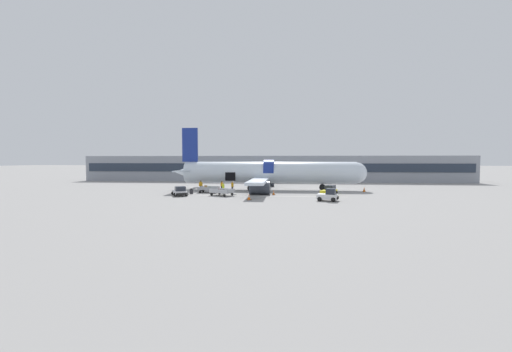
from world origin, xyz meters
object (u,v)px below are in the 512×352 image
Objects in this scene: ground_crew_supervisor at (223,188)px; baggage_cart_loading at (209,190)px; suitcase_on_tarmac_upright at (191,192)px; airplane at (267,173)px; baggage_tug_mid at (329,191)px; ground_crew_loader_b at (201,185)px; baggage_cart_queued at (223,192)px; baggage_tug_lead at (328,196)px; ground_crew_loader_a at (232,186)px; ground_crew_driver at (222,186)px; baggage_tug_rear at (180,192)px.

baggage_cart_loading is at bearing 160.13° from ground_crew_supervisor.
suitcase_on_tarmac_upright is at bearing -138.52° from baggage_cart_loading.
airplane is 9.27× the size of baggage_tug_mid.
airplane is 18.77× the size of ground_crew_loader_b.
baggage_cart_loading is at bearing 175.44° from baggage_tug_mid.
baggage_tug_mid is 0.84× the size of baggage_cart_queued.
ground_crew_loader_a is at bearing 143.53° from baggage_tug_lead.
baggage_cart_queued is at bearing -51.91° from ground_crew_loader_b.
baggage_tug_lead is at bearing -33.81° from ground_crew_driver.
baggage_tug_lead is at bearing -28.96° from ground_crew_loader_b.
baggage_tug_rear is 5.48m from baggage_cart_loading.
baggage_cart_loading is 2.51× the size of ground_crew_supervisor.
baggage_tug_mid is at bearing -2.06° from ground_crew_supervisor.
baggage_cart_queued reaches higher than suitcase_on_tarmac_upright.
ground_crew_loader_b is (-4.95, 6.32, 0.41)m from baggage_cart_queued.
baggage_tug_lead is at bearing -16.83° from baggage_cart_queued.
baggage_tug_mid is 4.50× the size of suitcase_on_tarmac_upright.
ground_crew_supervisor is (5.54, 3.64, 0.25)m from baggage_tug_rear.
baggage_tug_mid is 15.78m from ground_crew_supervisor.
baggage_tug_mid is at bearing 1.39° from suitcase_on_tarmac_upright.
ground_crew_supervisor reaches higher than baggage_tug_mid.
airplane reaches higher than baggage_tug_rear.
baggage_cart_queued is at bearing 163.17° from baggage_tug_lead.
baggage_tug_mid is (9.58, -6.83, -2.27)m from airplane.
baggage_tug_mid is 2.18× the size of ground_crew_supervisor.
ground_crew_loader_a is 2.12× the size of suitcase_on_tarmac_upright.
ground_crew_driver is (-7.06, -3.17, -1.99)m from airplane.
airplane is at bearing 34.03° from suitcase_on_tarmac_upright.
baggage_tug_mid is at bearing 8.19° from baggage_tug_rear.
ground_crew_loader_b is at bearing 169.32° from baggage_tug_mid.
suitcase_on_tarmac_upright is (-20.43, -0.50, -0.27)m from baggage_tug_mid.
baggage_cart_queued is (-15.24, -2.51, -0.11)m from baggage_tug_mid.
ground_crew_loader_a is 0.98× the size of ground_crew_driver.
baggage_tug_rear is 2.07× the size of ground_crew_driver.
ground_crew_supervisor is at bearing -19.87° from baggage_cart_loading.
ground_crew_driver is at bearing -155.85° from airplane.
baggage_tug_lead is 0.70× the size of baggage_cart_loading.
ground_crew_loader_b is at bearing 80.74° from baggage_tug_rear.
airplane is 11.98m from baggage_tug_mid.
baggage_cart_loading is at bearing 55.60° from baggage_tug_rear.
ground_crew_loader_b is 5.48m from ground_crew_supervisor.
airplane is at bearing 32.66° from ground_crew_loader_a.
airplane is 11.21m from ground_crew_loader_b.
ground_crew_driver reaches higher than ground_crew_supervisor.
suitcase_on_tarmac_upright is (-0.23, -4.30, -0.58)m from ground_crew_loader_b.
suitcase_on_tarmac_upright is at bearing -167.11° from ground_crew_supervisor.
airplane is 9.29× the size of baggage_tug_rear.
baggage_cart_loading is 2.44× the size of ground_crew_loader_a.
suitcase_on_tarmac_upright is (-5.56, -3.94, -0.54)m from ground_crew_loader_a.
baggage_tug_lead is at bearing -10.46° from baggage_tug_rear.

